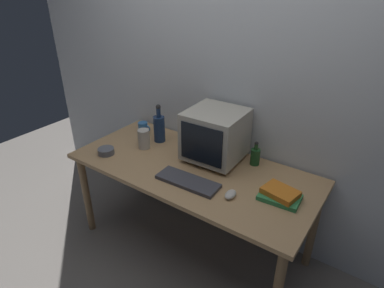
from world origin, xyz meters
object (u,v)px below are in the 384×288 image
at_px(keyboard, 188,181).
at_px(metal_canister, 144,139).
at_px(computer_mouse, 230,194).
at_px(bottle_tall, 159,128).
at_px(cd_spindle, 106,151).
at_px(bottle_short, 255,156).
at_px(crt_monitor, 215,135).
at_px(mug, 143,127).
at_px(book_stack, 280,195).

xyz_separation_m(keyboard, metal_canister, (-0.55, 0.20, 0.06)).
bearing_deg(computer_mouse, bottle_tall, 154.86).
distance_m(bottle_tall, cd_spindle, 0.45).
height_order(computer_mouse, bottle_short, bottle_short).
bearing_deg(cd_spindle, computer_mouse, 3.90).
xyz_separation_m(crt_monitor, bottle_short, (0.27, 0.10, -0.13)).
relative_size(keyboard, computer_mouse, 4.20).
xyz_separation_m(bottle_tall, cd_spindle, (-0.19, -0.39, -0.09)).
height_order(cd_spindle, metal_canister, metal_canister).
xyz_separation_m(crt_monitor, keyboard, (0.02, -0.36, -0.18)).
bearing_deg(mug, bottle_tall, -10.55).
xyz_separation_m(keyboard, bottle_tall, (-0.53, 0.35, 0.10)).
relative_size(computer_mouse, cd_spindle, 0.83).
xyz_separation_m(mug, cd_spindle, (0.02, -0.43, -0.02)).
relative_size(bottle_short, cd_spindle, 1.50).
relative_size(computer_mouse, book_stack, 0.40).
height_order(bottle_short, mug, bottle_short).
xyz_separation_m(bottle_short, metal_canister, (-0.80, -0.26, 0.01)).
relative_size(crt_monitor, metal_canister, 2.67).
xyz_separation_m(crt_monitor, book_stack, (0.57, -0.18, -0.16)).
distance_m(bottle_short, cd_spindle, 1.09).
distance_m(crt_monitor, mug, 0.74).
bearing_deg(crt_monitor, metal_canister, -162.72).
bearing_deg(computer_mouse, metal_canister, 165.15).
bearing_deg(bottle_short, crt_monitor, -159.92).
relative_size(crt_monitor, mug, 3.34).
relative_size(computer_mouse, mug, 0.83).
height_order(keyboard, bottle_short, bottle_short).
relative_size(book_stack, mug, 2.06).
height_order(bottle_short, metal_canister, bottle_short).
xyz_separation_m(book_stack, cd_spindle, (-1.27, -0.22, -0.01)).
relative_size(keyboard, bottle_short, 2.33).
bearing_deg(bottle_short, keyboard, -118.45).
distance_m(mug, metal_canister, 0.28).
bearing_deg(book_stack, bottle_tall, 170.79).
bearing_deg(metal_canister, mug, 134.08).
bearing_deg(book_stack, keyboard, -161.90).
height_order(computer_mouse, book_stack, book_stack).
bearing_deg(bottle_tall, keyboard, -33.61).
height_order(keyboard, computer_mouse, computer_mouse).
xyz_separation_m(keyboard, computer_mouse, (0.30, 0.03, 0.01)).
bearing_deg(keyboard, bottle_short, 59.28).
height_order(mug, cd_spindle, mug).
bearing_deg(computer_mouse, crt_monitor, 129.91).
height_order(computer_mouse, metal_canister, metal_canister).
xyz_separation_m(computer_mouse, cd_spindle, (-1.02, -0.07, 0.00)).
bearing_deg(crt_monitor, cd_spindle, -150.07).
xyz_separation_m(crt_monitor, bottle_tall, (-0.51, -0.01, -0.08)).
distance_m(crt_monitor, computer_mouse, 0.49).
bearing_deg(computer_mouse, cd_spindle, -179.79).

